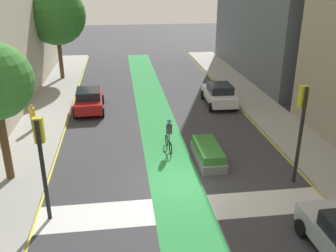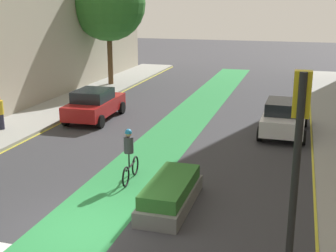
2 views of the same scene
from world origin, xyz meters
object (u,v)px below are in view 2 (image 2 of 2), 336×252
cyclist_in_lane (129,154)px  median_planter (171,194)px  street_tree_far (108,3)px  car_white_right_far (284,117)px  car_red_left_far (94,104)px  traffic_signal_near_right (298,138)px  pedestrian_sidewalk_left_a (0,113)px

cyclist_in_lane → median_planter: (1.83, -1.44, -0.57)m
street_tree_far → median_planter: street_tree_far is taller
car_white_right_far → street_tree_far: size_ratio=0.52×
car_red_left_far → street_tree_far: bearing=108.5°
street_tree_far → traffic_signal_near_right: bearing=-57.1°
traffic_signal_near_right → street_tree_far: street_tree_far is taller
car_white_right_far → cyclist_in_lane: (-4.70, -7.21, 0.17)m
traffic_signal_near_right → median_planter: traffic_signal_near_right is taller
pedestrian_sidewalk_left_a → median_planter: bearing=-28.5°
median_planter → car_red_left_far: bearing=127.2°
traffic_signal_near_right → street_tree_far: 23.92m
traffic_signal_near_right → cyclist_in_lane: 6.94m
cyclist_in_lane → traffic_signal_near_right: bearing=-36.7°
street_tree_far → cyclist_in_lane: bearing=-64.5°
car_white_right_far → street_tree_far: bearing=144.4°
traffic_signal_near_right → car_white_right_far: (-0.57, 11.14, -2.37)m
car_red_left_far → car_white_right_far: 9.36m
traffic_signal_near_right → car_white_right_far: size_ratio=1.07×
traffic_signal_near_right → street_tree_far: (-12.91, 19.98, 2.52)m
traffic_signal_near_right → median_planter: 5.07m
traffic_signal_near_right → car_red_left_far: size_ratio=1.06×
car_white_right_far → cyclist_in_lane: cyclist_in_lane is taller
traffic_signal_near_right → cyclist_in_lane: (-5.27, 3.93, -2.20)m
car_white_right_far → traffic_signal_near_right: bearing=-87.1°
traffic_signal_near_right → street_tree_far: size_ratio=0.56×
cyclist_in_lane → pedestrian_sidewalk_left_a: cyclist_in_lane is taller
car_red_left_far → cyclist_in_lane: 8.52m
car_white_right_far → median_planter: bearing=-108.4°
cyclist_in_lane → median_planter: cyclist_in_lane is taller
pedestrian_sidewalk_left_a → street_tree_far: street_tree_far is taller
street_tree_far → median_planter: size_ratio=2.54×
cyclist_in_lane → street_tree_far: bearing=115.5°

